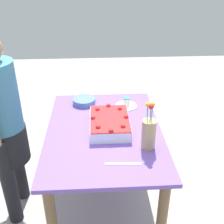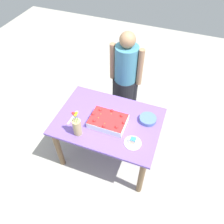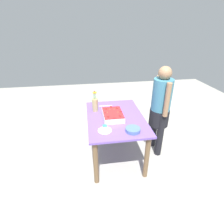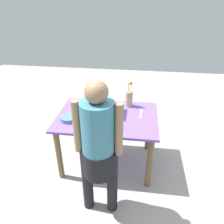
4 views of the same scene
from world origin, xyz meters
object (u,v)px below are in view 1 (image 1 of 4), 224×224
at_px(sheet_cake, 110,123).
at_px(fruit_bowl, 84,101).
at_px(serving_plate_with_slice, 126,104).
at_px(cake_knife, 123,164).
at_px(flower_vase, 149,133).
at_px(person_standing, 2,122).

height_order(sheet_cake, fruit_bowl, sheet_cake).
bearing_deg(serving_plate_with_slice, cake_knife, -7.38).
bearing_deg(fruit_bowl, flower_vase, 33.59).
relative_size(cake_knife, fruit_bowl, 1.15).
relative_size(sheet_cake, fruit_bowl, 2.10).
xyz_separation_m(serving_plate_with_slice, fruit_bowl, (-0.07, -0.37, 0.00)).
bearing_deg(person_standing, cake_knife, -24.61).
distance_m(sheet_cake, serving_plate_with_slice, 0.39).
relative_size(cake_knife, flower_vase, 0.67).
relative_size(flower_vase, fruit_bowl, 1.73).
bearing_deg(serving_plate_with_slice, fruit_bowl, -100.96).
xyz_separation_m(serving_plate_with_slice, person_standing, (0.40, -0.94, 0.09)).
xyz_separation_m(cake_knife, fruit_bowl, (-0.85, -0.27, 0.02)).
bearing_deg(sheet_cake, flower_vase, 43.40).
distance_m(sheet_cake, person_standing, 0.78).
height_order(fruit_bowl, person_standing, person_standing).
bearing_deg(fruit_bowl, serving_plate_with_slice, 79.04).
bearing_deg(person_standing, fruit_bowl, 39.26).
height_order(cake_knife, person_standing, person_standing).
distance_m(cake_knife, flower_vase, 0.28).
xyz_separation_m(sheet_cake, flower_vase, (0.26, 0.25, 0.07)).
relative_size(serving_plate_with_slice, person_standing, 0.13).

